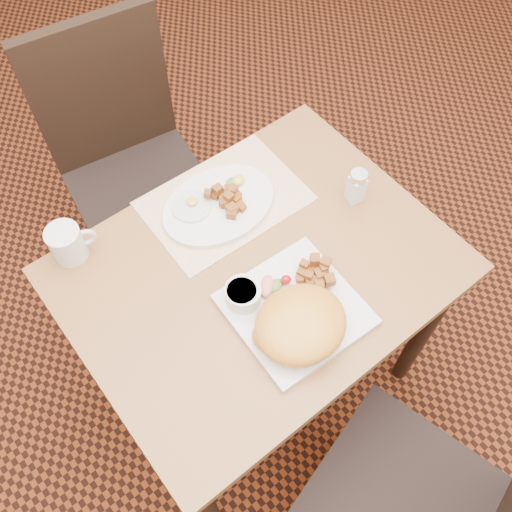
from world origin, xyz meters
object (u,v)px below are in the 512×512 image
object	(u,v)px
table	(258,289)
salt_shaker	(356,186)
coffee_mug	(68,243)
plate_square	(295,309)
plate_oval	(219,205)
chair_far	(127,157)

from	to	relation	value
table	salt_shaker	distance (m)	0.36
salt_shaker	coffee_mug	bearing A→B (deg)	155.25
table	plate_square	size ratio (longest dim) A/B	3.21
table	salt_shaker	size ratio (longest dim) A/B	9.00
plate_oval	salt_shaker	world-z (taller)	salt_shaker
chair_far	plate_oval	size ratio (longest dim) A/B	3.19
table	coffee_mug	world-z (taller)	coffee_mug
plate_square	coffee_mug	xyz separation A→B (m)	(-0.32, 0.45, 0.04)
plate_oval	coffee_mug	size ratio (longest dim) A/B	2.71
plate_oval	salt_shaker	bearing A→B (deg)	-33.36
chair_far	coffee_mug	world-z (taller)	chair_far
table	salt_shaker	xyz separation A→B (m)	(0.32, 0.01, 0.16)
plate_oval	salt_shaker	xyz separation A→B (m)	(0.29, -0.19, 0.04)
plate_square	coffee_mug	bearing A→B (deg)	125.57
table	plate_square	distance (m)	0.18
plate_oval	coffee_mug	distance (m)	0.38
table	salt_shaker	bearing A→B (deg)	1.81
chair_far	plate_oval	distance (m)	0.53
table	plate_square	world-z (taller)	plate_square
table	salt_shaker	world-z (taller)	salt_shaker
chair_far	plate_oval	world-z (taller)	chair_far
salt_shaker	coffee_mug	size ratio (longest dim) A/B	0.89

